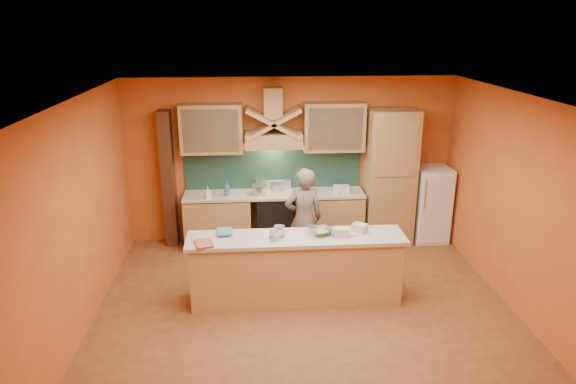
{
  "coord_description": "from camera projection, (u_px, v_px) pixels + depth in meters",
  "views": [
    {
      "loc": [
        -0.68,
        -5.92,
        3.66
      ],
      "look_at": [
        -0.16,
        0.9,
        1.37
      ],
      "focal_mm": 32.0,
      "sensor_mm": 36.0,
      "label": 1
    }
  ],
  "objects": [
    {
      "name": "range_hood",
      "position": [
        273.0,
        140.0,
        8.34
      ],
      "size": [
        0.92,
        0.5,
        0.24
      ],
      "primitive_type": "cube",
      "color": "tan",
      "rests_on": "wall_back"
    },
    {
      "name": "soap_bottle_b",
      "position": [
        227.0,
        188.0,
        8.41
      ],
      "size": [
        0.1,
        0.1,
        0.25
      ],
      "primitive_type": "imported",
      "rotation": [
        0.0,
        0.0,
        -0.05
      ],
      "color": "teal",
      "rests_on": "counter_top"
    },
    {
      "name": "kitchen_scale",
      "position": [
        312.0,
        231.0,
        6.83
      ],
      "size": [
        0.15,
        0.15,
        0.1
      ],
      "primitive_type": "cube",
      "rotation": [
        0.0,
        0.0,
        -0.33
      ],
      "color": "silver",
      "rests_on": "island_top"
    },
    {
      "name": "base_cabinet_right",
      "position": [
        330.0,
        219.0,
        8.8
      ],
      "size": [
        1.1,
        0.6,
        0.86
      ],
      "primitive_type": "cube",
      "color": "tan",
      "rests_on": "floor"
    },
    {
      "name": "wall_back",
      "position": [
        291.0,
        160.0,
        8.73
      ],
      "size": [
        5.5,
        0.02,
        2.8
      ],
      "primitive_type": "cube",
      "color": "#D16628",
      "rests_on": "floor"
    },
    {
      "name": "grocery_bag_a",
      "position": [
        342.0,
        232.0,
        6.77
      ],
      "size": [
        0.19,
        0.16,
        0.12
      ],
      "primitive_type": "cube",
      "rotation": [
        0.0,
        0.0,
        -0.07
      ],
      "color": "beige",
      "rests_on": "island_top"
    },
    {
      "name": "wall_front",
      "position": [
        342.0,
        325.0,
        4.0
      ],
      "size": [
        5.5,
        0.02,
        2.8
      ],
      "primitive_type": "cube",
      "color": "#D16628",
      "rests_on": "floor"
    },
    {
      "name": "floor",
      "position": [
        305.0,
        311.0,
        6.81
      ],
      "size": [
        5.5,
        5.0,
        0.01
      ],
      "primitive_type": "cube",
      "color": "#93592D",
      "rests_on": "ground"
    },
    {
      "name": "pot_large",
      "position": [
        259.0,
        191.0,
        8.5
      ],
      "size": [
        0.25,
        0.25,
        0.15
      ],
      "primitive_type": "cylinder",
      "rotation": [
        0.0,
        0.0,
        0.05
      ],
      "color": "#BABBC1",
      "rests_on": "stove"
    },
    {
      "name": "wall_right",
      "position": [
        520.0,
        206.0,
        6.56
      ],
      "size": [
        0.02,
        5.0,
        2.8
      ],
      "primitive_type": "cube",
      "color": "#D16628",
      "rests_on": "floor"
    },
    {
      "name": "trim_column_left",
      "position": [
        168.0,
        179.0,
        8.52
      ],
      "size": [
        0.2,
        0.3,
        2.3
      ],
      "primitive_type": "cube",
      "color": "#472816",
      "rests_on": "floor"
    },
    {
      "name": "island_top",
      "position": [
        296.0,
        238.0,
        6.8
      ],
      "size": [
        2.9,
        0.62,
        0.05
      ],
      "primitive_type": "cube",
      "color": "beige",
      "rests_on": "island_body"
    },
    {
      "name": "base_cabinet_left",
      "position": [
        218.0,
        222.0,
        8.67
      ],
      "size": [
        1.1,
        0.6,
        0.86
      ],
      "primitive_type": "cube",
      "color": "tan",
      "rests_on": "floor"
    },
    {
      "name": "island_body",
      "position": [
        296.0,
        271.0,
        6.95
      ],
      "size": [
        2.8,
        0.55,
        0.88
      ],
      "primitive_type": "cube",
      "color": "tan",
      "rests_on": "floor"
    },
    {
      "name": "stove",
      "position": [
        274.0,
        219.0,
        8.73
      ],
      "size": [
        0.6,
        0.58,
        0.9
      ],
      "primitive_type": "cube",
      "color": "black",
      "rests_on": "floor"
    },
    {
      "name": "counter_top",
      "position": [
        274.0,
        194.0,
        8.58
      ],
      "size": [
        3.0,
        0.62,
        0.04
      ],
      "primitive_type": "cube",
      "color": "beige",
      "rests_on": "base_cabinet_left"
    },
    {
      "name": "book_upper",
      "position": [
        217.0,
        232.0,
        6.85
      ],
      "size": [
        0.22,
        0.29,
        0.02
      ],
      "primitive_type": "imported",
      "rotation": [
        0.0,
        0.0,
        0.08
      ],
      "color": "teal",
      "rests_on": "island_top"
    },
    {
      "name": "bowl_back",
      "position": [
        339.0,
        190.0,
        8.61
      ],
      "size": [
        0.27,
        0.27,
        0.07
      ],
      "primitive_type": "imported",
      "rotation": [
        0.0,
        0.0,
        0.33
      ],
      "color": "silver",
      "rests_on": "counter_top"
    },
    {
      "name": "hood_chimney",
      "position": [
        273.0,
        103.0,
        8.25
      ],
      "size": [
        0.3,
        0.3,
        0.5
      ],
      "primitive_type": "cube",
      "color": "tan",
      "rests_on": "wall_back"
    },
    {
      "name": "jar_large",
      "position": [
        279.0,
        231.0,
        6.77
      ],
      "size": [
        0.16,
        0.16,
        0.15
      ],
      "primitive_type": "cylinder",
      "rotation": [
        0.0,
        0.0,
        -0.09
      ],
      "color": "silver",
      "rests_on": "island_top"
    },
    {
      "name": "fridge",
      "position": [
        430.0,
        204.0,
        8.86
      ],
      "size": [
        0.58,
        0.6,
        1.3
      ],
      "primitive_type": "cube",
      "color": "white",
      "rests_on": "floor"
    },
    {
      "name": "book_lower",
      "position": [
        195.0,
        245.0,
        6.5
      ],
      "size": [
        0.28,
        0.34,
        0.03
      ],
      "primitive_type": "imported",
      "rotation": [
        0.0,
        0.0,
        0.26
      ],
      "color": "#A64D3B",
      "rests_on": "island_top"
    },
    {
      "name": "soap_bottle_a",
      "position": [
        208.0,
        193.0,
        8.29
      ],
      "size": [
        0.11,
        0.12,
        0.19
      ],
      "primitive_type": "imported",
      "rotation": [
        0.0,
        0.0,
        0.4
      ],
      "color": "silver",
      "rests_on": "counter_top"
    },
    {
      "name": "pot_small",
      "position": [
        277.0,
        187.0,
        8.7
      ],
      "size": [
        0.24,
        0.24,
        0.15
      ],
      "primitive_type": "cylinder",
      "rotation": [
        0.0,
        0.0,
        0.25
      ],
      "color": "#BBBCC2",
      "rests_on": "stove"
    },
    {
      "name": "wall_left",
      "position": [
        80.0,
        218.0,
        6.17
      ],
      "size": [
        0.02,
        5.0,
        2.8
      ],
      "primitive_type": "cube",
      "color": "#D16628",
      "rests_on": "floor"
    },
    {
      "name": "cloth",
      "position": [
        349.0,
        233.0,
        6.87
      ],
      "size": [
        0.23,
        0.18,
        0.01
      ],
      "primitive_type": "cube",
      "rotation": [
        0.0,
        0.0,
        0.1
      ],
      "color": "#C5A8A2",
      "rests_on": "island_top"
    },
    {
      "name": "person",
      "position": [
        304.0,
        219.0,
        7.76
      ],
      "size": [
        0.63,
        0.46,
        1.61
      ],
      "primitive_type": "imported",
      "rotation": [
        0.0,
        0.0,
        3.28
      ],
      "color": "#70665B",
      "rests_on": "floor"
    },
    {
      "name": "jar_small",
      "position": [
        274.0,
        236.0,
        6.65
      ],
      "size": [
        0.13,
        0.13,
        0.13
      ],
      "primitive_type": "cylinder",
      "rotation": [
        0.0,
        0.0,
        0.04
      ],
      "color": "silver",
      "rests_on": "island_top"
    },
    {
      "name": "pantry_column",
      "position": [
        389.0,
        177.0,
        8.64
      ],
      "size": [
        0.8,
        0.6,
        2.3
      ],
      "primitive_type": "cube",
      "color": "tan",
      "rests_on": "floor"
    },
    {
      "name": "ceiling",
      "position": [
        308.0,
        99.0,
        5.92
      ],
      "size": [
        5.5,
        5.0,
        0.01
      ],
      "primitive_type": "cube",
      "color": "white",
      "rests_on": "wall_back"
    },
    {
      "name": "dish_rack",
      "position": [
        341.0,
        189.0,
        8.63
      ],
      "size": [
        0.29,
        0.24,
        0.1
      ],
      "primitive_type": "cube",
      "rotation": [
        0.0,
        0.0,
        -0.13
      ],
      "color": "silver",
      "rests_on": "counter_top"
    },
    {
      "name": "mixing_bowl",
      "position": [
        321.0,
        231.0,
        6.86
      ],
      "size": [
        0.37,
        0.37,
        0.07
      ],
      "primitive_type": "imported",
      "rotation": [
        0.0,
        0.0,
        0.26
      ],
      "color": "silver",
      "rests_on": "island_top"
    },
    {
      "name": "upper_cabinet_right",
      "position": [
        334.0,
        127.0,
        8.42
      ],
      "size": [
        1.0,
        0.35,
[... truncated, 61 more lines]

